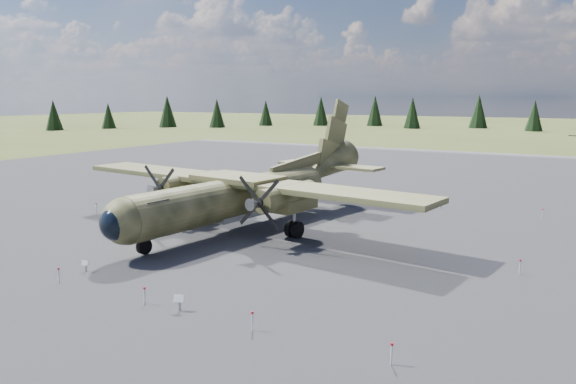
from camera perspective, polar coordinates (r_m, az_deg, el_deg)
The scene contains 7 objects.
ground at distance 38.83m, azimuth -2.48°, elevation -4.62°, with size 500.00×500.00×0.00m, color #59652D.
apron at distance 47.36m, azimuth 4.01°, elevation -2.03°, with size 120.00×120.00×0.04m, color slate.
transport_plane at distance 41.50m, azimuth -4.10°, elevation 0.33°, with size 30.27×27.35×9.96m.
info_placard_left at distance 33.19m, azimuth -19.91°, elevation -6.91°, with size 0.44×0.27×0.65m.
info_placard_right at distance 26.23m, azimuth -11.01°, elevation -10.73°, with size 0.53×0.34×0.76m.
barrier_fence at distance 38.89m, azimuth -3.12°, elevation -3.83°, with size 33.12×29.62×0.85m.
treeline at distance 39.85m, azimuth 3.28°, elevation 2.73°, with size 306.12×308.12×10.92m.
Camera 1 is at (20.20, -31.76, 9.56)m, focal length 35.00 mm.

